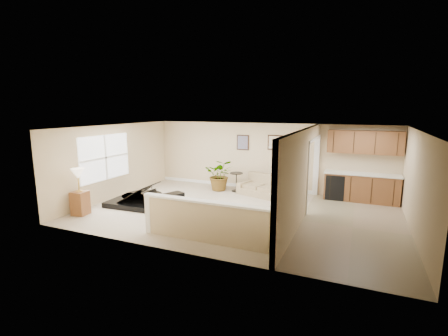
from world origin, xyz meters
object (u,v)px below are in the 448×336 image
at_px(palm_plant, 220,175).
at_px(lamp_stand, 80,195).
at_px(accent_table, 236,179).
at_px(loveseat, 263,185).
at_px(small_plant, 300,195).
at_px(piano_bench, 172,202).
at_px(piano, 137,185).

xyz_separation_m(palm_plant, lamp_stand, (-2.59, -4.17, -0.01)).
height_order(accent_table, lamp_stand, lamp_stand).
distance_m(loveseat, small_plant, 1.40).
height_order(piano_bench, loveseat, loveseat).
distance_m(piano_bench, accent_table, 3.00).
bearing_deg(small_plant, piano, -153.96).
relative_size(palm_plant, small_plant, 2.55).
bearing_deg(small_plant, accent_table, 172.00).
relative_size(piano, small_plant, 3.91).
xyz_separation_m(loveseat, accent_table, (-1.03, 0.08, 0.10)).
bearing_deg(piano, lamp_stand, -120.02).
bearing_deg(palm_plant, loveseat, 0.02).
height_order(accent_table, palm_plant, palm_plant).
bearing_deg(palm_plant, small_plant, -4.89).
xyz_separation_m(piano, small_plant, (4.79, 2.34, -0.40)).
distance_m(piano, lamp_stand, 1.76).
height_order(piano_bench, small_plant, small_plant).
bearing_deg(piano_bench, accent_table, 69.69).
relative_size(loveseat, small_plant, 3.77).
height_order(palm_plant, lamp_stand, lamp_stand).
bearing_deg(palm_plant, lamp_stand, -121.84).
xyz_separation_m(piano, palm_plant, (1.78, 2.60, -0.04)).
distance_m(piano_bench, small_plant, 4.23).
bearing_deg(accent_table, piano_bench, -110.31).
relative_size(piano_bench, lamp_stand, 0.54).
bearing_deg(lamp_stand, loveseat, 44.55).
height_order(loveseat, palm_plant, palm_plant).
height_order(loveseat, lamp_stand, lamp_stand).
bearing_deg(palm_plant, piano_bench, -98.74).
height_order(loveseat, accent_table, loveseat).
relative_size(small_plant, lamp_stand, 0.37).
distance_m(palm_plant, lamp_stand, 4.91).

